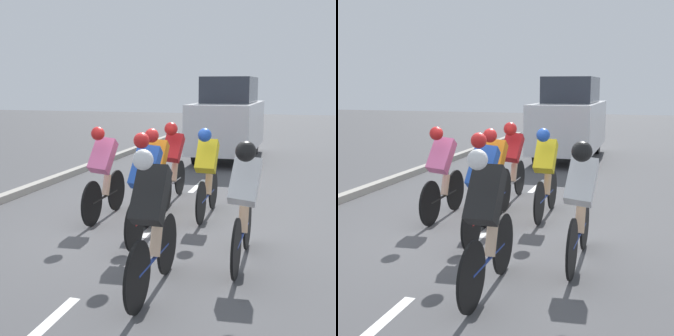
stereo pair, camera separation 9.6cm
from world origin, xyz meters
TOP-DOWN VIEW (x-y plane):
  - ground_plane at (0.00, 0.00)m, footprint 60.00×60.00m
  - lane_stripe_near at (0.00, 3.01)m, footprint 0.12×1.40m
  - lane_stripe_mid at (0.00, -0.19)m, footprint 0.12×1.40m
  - lane_stripe_far at (0.00, -3.39)m, footprint 0.12×1.40m
  - cyclist_black at (-0.72, 1.97)m, footprint 0.32×1.71m
  - cyclist_white at (-1.52, 0.90)m, footprint 0.37×1.75m
  - cyclist_yellow at (-0.68, -1.04)m, footprint 0.33×1.69m
  - cyclist_blue at (-0.12, 0.41)m, footprint 0.37×1.66m
  - cyclist_pink at (0.91, -0.47)m, footprint 0.37×1.69m
  - cyclist_red at (0.15, -1.92)m, footprint 0.37×1.68m
  - cyclist_orange at (0.08, -0.65)m, footprint 0.34×1.65m
  - support_car at (-0.00, -7.47)m, footprint 1.70×4.23m

SIDE VIEW (x-z plane):
  - ground_plane at x=0.00m, z-range 0.00..0.00m
  - lane_stripe_near at x=0.00m, z-range 0.00..0.01m
  - lane_stripe_mid at x=0.00m, z-range 0.00..0.01m
  - lane_stripe_far at x=0.00m, z-range 0.00..0.01m
  - cyclist_yellow at x=-0.68m, z-range 0.03..1.53m
  - cyclist_pink at x=0.91m, z-range 0.02..1.56m
  - cyclist_orange at x=0.08m, z-range 0.04..1.55m
  - cyclist_black at x=-0.72m, z-range 0.02..1.58m
  - cyclist_red at x=0.15m, z-range 0.05..1.56m
  - cyclist_blue at x=-0.12m, z-range 0.03..1.58m
  - cyclist_white at x=-1.52m, z-range 0.04..1.59m
  - support_car at x=0.00m, z-range -0.02..2.38m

